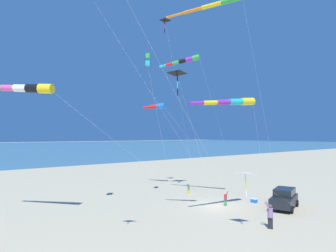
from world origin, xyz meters
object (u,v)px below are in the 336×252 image
kite_delta_checkered_midright (245,174)px  kite_windsock_small_distant (157,106)px  kite_delta_teal_far_right (165,21)px  kite_delta_rainbow_low_near (177,73)px  kite_windsock_long_streamer_right (25,88)px  person_adult_flyer (270,214)px  kite_windsock_blue_topmost (213,5)px  cooler_box (254,201)px  person_child_green_jacket (226,198)px  kite_box_striped_overhead (148,60)px  kite_windsock_orange_high_right (185,61)px  person_child_grey_jacket (189,188)px  parked_car (284,198)px  kite_windsock_long_streamer_left (232,102)px

kite_delta_checkered_midright → kite_windsock_small_distant: bearing=-14.6°
kite_delta_checkered_midright → kite_delta_teal_far_right: (13.82, -3.16, 16.52)m
kite_delta_rainbow_low_near → kite_windsock_long_streamer_right: size_ratio=1.00×
person_adult_flyer → kite_windsock_blue_topmost: (6.02, -0.50, 18.10)m
kite_delta_checkered_midright → kite_windsock_long_streamer_right: size_ratio=0.56×
cooler_box → person_child_green_jacket: size_ratio=0.43×
person_child_green_jacket → kite_delta_teal_far_right: bearing=8.6°
kite_box_striped_overhead → kite_windsock_orange_high_right: size_ratio=1.15×
kite_delta_checkered_midright → kite_box_striped_overhead: size_ratio=0.55×
kite_delta_checkered_midright → kite_windsock_blue_topmost: (5.14, -2.24, 15.10)m
person_adult_flyer → kite_windsock_orange_high_right: size_ratio=0.15×
person_adult_flyer → person_child_grey_jacket: 13.62m
parked_car → kite_delta_checkered_midright: kite_delta_checkered_midright is taller
parked_car → kite_windsock_long_streamer_right: (10.42, 20.53, 9.77)m
cooler_box → kite_windsock_long_streamer_left: (-2.30, 6.18, 9.53)m
person_child_grey_jacket → kite_windsock_long_streamer_right: bearing=90.4°
parked_car → kite_delta_rainbow_low_near: (12.01, 3.22, 13.58)m
kite_delta_checkered_midright → cooler_box: bearing=-58.3°
cooler_box → kite_windsock_long_streamer_right: kite_windsock_long_streamer_right is taller
kite_box_striped_overhead → kite_delta_teal_far_right: kite_delta_teal_far_right is taller
person_adult_flyer → person_child_green_jacket: person_adult_flyer is taller
parked_car → person_adult_flyer: 6.87m
cooler_box → kite_windsock_blue_topmost: (0.30, 5.57, 18.97)m
person_adult_flyer → kite_delta_checkered_midright: size_ratio=0.23×
kite_windsock_orange_high_right → parked_car: bearing=-102.2°
kite_box_striped_overhead → parked_car: bearing=-135.8°
kite_delta_teal_far_right → kite_windsock_long_streamer_right: 18.53m
kite_windsock_orange_high_right → kite_windsock_long_streamer_right: 13.09m
person_adult_flyer → kite_delta_checkered_midright: (0.89, 1.74, 3.01)m
person_child_grey_jacket → kite_windsock_orange_high_right: (-8.27, 7.82, 12.23)m
kite_windsock_long_streamer_left → kite_delta_rainbow_low_near: bearing=-16.3°
kite_delta_checkered_midright → kite_delta_rainbow_low_near: 17.90m
person_child_grey_jacket → kite_delta_teal_far_right: kite_delta_teal_far_right is taller
parked_car → person_child_grey_jacket: (10.54, 2.69, -0.29)m
kite_delta_checkered_midright → kite_windsock_long_streamer_left: 6.42m
person_child_grey_jacket → kite_windsock_orange_high_right: 16.70m
person_child_grey_jacket → kite_box_striped_overhead: size_ratio=0.08×
person_adult_flyer → kite_delta_rainbow_low_near: bearing=-12.2°
person_adult_flyer → kite_delta_teal_far_right: (14.70, -1.43, 19.53)m
cooler_box → kite_windsock_long_streamer_left: kite_windsock_long_streamer_left is taller
kite_delta_rainbow_low_near → parked_car: bearing=-165.0°
cooler_box → person_adult_flyer: person_adult_flyer is taller
kite_box_striped_overhead → kite_windsock_blue_topmost: bearing=-150.9°
person_adult_flyer → kite_windsock_long_streamer_right: size_ratio=0.13×
person_child_green_jacket → kite_delta_rainbow_low_near: 15.91m
kite_delta_rainbow_low_near → kite_windsock_long_streamer_right: 17.80m
parked_car → kite_windsock_orange_high_right: bearing=77.8°
kite_windsock_small_distant → kite_windsock_long_streamer_left: (-14.73, 2.86, -0.99)m
cooler_box → person_adult_flyer: size_ratio=0.32×
cooler_box → kite_delta_checkered_midright: 9.97m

